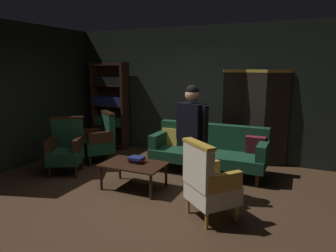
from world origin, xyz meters
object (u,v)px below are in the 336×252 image
(armchair_gilt_accent, at_px, (208,183))
(bookshelf, at_px, (111,104))
(armchair_wing_left, at_px, (66,147))
(velvet_couch, at_px, (209,148))
(standing_figure, at_px, (192,131))
(book_black_cloth, at_px, (137,162))
(coffee_table, at_px, (134,166))
(book_red_leather, at_px, (137,160))
(book_navy_cloth, at_px, (137,158))
(folding_screen, at_px, (254,116))
(armchair_wing_right, at_px, (101,139))

(armchair_gilt_accent, bearing_deg, bookshelf, 142.27)
(armchair_gilt_accent, distance_m, armchair_wing_left, 2.96)
(velvet_couch, relative_size, standing_figure, 1.25)
(armchair_gilt_accent, xyz_separation_m, book_black_cloth, (-1.37, 0.52, -0.05))
(coffee_table, bearing_deg, armchair_gilt_accent, -18.34)
(coffee_table, relative_size, book_black_cloth, 4.71)
(standing_figure, bearing_deg, armchair_gilt_accent, -50.23)
(armchair_gilt_accent, bearing_deg, book_red_leather, 159.05)
(armchair_gilt_accent, height_order, book_navy_cloth, armchair_gilt_accent)
(velvet_couch, height_order, book_red_leather, velvet_couch)
(folding_screen, xyz_separation_m, armchair_wing_right, (-2.89, -1.16, -0.50))
(armchair_gilt_accent, xyz_separation_m, standing_figure, (-0.42, 0.51, 0.54))
(armchair_wing_left, distance_m, standing_figure, 2.54)
(bookshelf, height_order, coffee_table, bookshelf)
(bookshelf, height_order, armchair_gilt_accent, bookshelf)
(folding_screen, height_order, armchair_wing_right, folding_screen)
(book_black_cloth, xyz_separation_m, book_navy_cloth, (0.00, 0.00, 0.06))
(book_red_leather, bearing_deg, standing_figure, -0.95)
(armchair_wing_right, bearing_deg, folding_screen, 21.95)
(bookshelf, relative_size, standing_figure, 1.20)
(bookshelf, bearing_deg, book_red_leather, -46.76)
(folding_screen, bearing_deg, coffee_table, -126.29)
(book_red_leather, bearing_deg, armchair_wing_left, 177.62)
(folding_screen, relative_size, book_black_cloth, 8.95)
(coffee_table, xyz_separation_m, book_black_cloth, (0.02, 0.06, 0.06))
(armchair_gilt_accent, bearing_deg, standing_figure, 129.77)
(bookshelf, bearing_deg, folding_screen, 1.41)
(book_black_cloth, bearing_deg, folding_screen, 53.13)
(standing_figure, height_order, book_red_leather, standing_figure)
(armchair_wing_right, height_order, book_red_leather, armchair_wing_right)
(velvet_couch, bearing_deg, armchair_gilt_accent, -73.67)
(folding_screen, xyz_separation_m, armchair_gilt_accent, (-0.17, -2.57, -0.50))
(book_red_leather, bearing_deg, book_navy_cloth, 0.00)
(bookshelf, bearing_deg, armchair_gilt_accent, -37.73)
(folding_screen, relative_size, armchair_wing_right, 1.83)
(bookshelf, xyz_separation_m, armchair_gilt_accent, (3.21, -2.48, -0.58))
(book_navy_cloth, bearing_deg, bookshelf, 133.24)
(bookshelf, bearing_deg, book_navy_cloth, -46.76)
(standing_figure, relative_size, book_black_cloth, 8.02)
(velvet_couch, relative_size, armchair_gilt_accent, 2.04)
(armchair_wing_left, relative_size, standing_figure, 0.61)
(folding_screen, relative_size, armchair_wing_left, 1.83)
(folding_screen, distance_m, bookshelf, 3.38)
(standing_figure, bearing_deg, armchair_wing_right, 158.71)
(bookshelf, xyz_separation_m, velvet_couch, (2.70, -0.74, -0.62))
(folding_screen, relative_size, book_navy_cloth, 8.27)
(armchair_wing_left, distance_m, book_navy_cloth, 1.54)
(velvet_couch, height_order, book_black_cloth, velvet_couch)
(folding_screen, relative_size, standing_figure, 1.12)
(velvet_couch, height_order, armchair_gilt_accent, armchair_gilt_accent)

